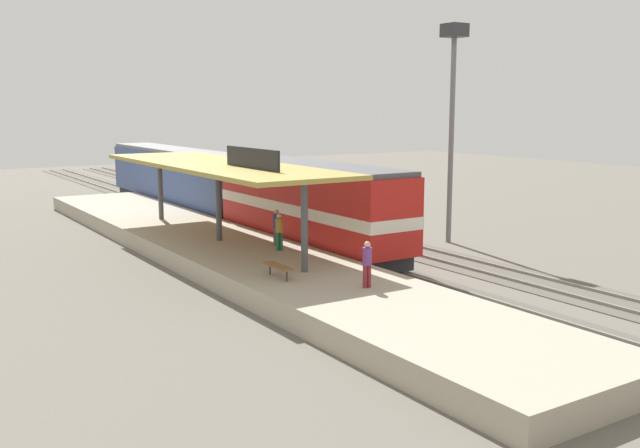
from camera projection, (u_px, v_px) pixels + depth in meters
name	position (u px, v px, depth m)	size (l,w,h in m)	color
ground_plane	(331.00, 244.00, 38.60)	(120.00, 120.00, 0.00)	#666056
track_near	(300.00, 248.00, 37.52)	(3.20, 110.00, 0.16)	#565249
track_far	(370.00, 239.00, 39.98)	(3.20, 110.00, 0.16)	#565249
platform	(220.00, 249.00, 35.00)	(6.00, 44.00, 0.90)	#A89E89
station_canopy	(219.00, 167.00, 34.25)	(5.20, 18.00, 4.70)	#47474C
platform_bench	(278.00, 267.00, 27.18)	(0.44, 1.70, 0.50)	#333338
locomotive	(309.00, 205.00, 36.36)	(2.93, 14.43, 4.44)	#28282D
passenger_carriage_single	(177.00, 178.00, 51.30)	(2.90, 20.00, 4.24)	#28282D
light_mast	(453.00, 87.00, 37.87)	(1.10, 1.10, 11.70)	slate
person_waiting	(279.00, 230.00, 32.29)	(0.34, 0.34, 1.71)	#23603D
person_walking	(367.00, 262.00, 25.66)	(0.34, 0.34, 1.71)	maroon
person_boarding	(277.00, 225.00, 33.57)	(0.34, 0.34, 1.71)	#4C4C51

